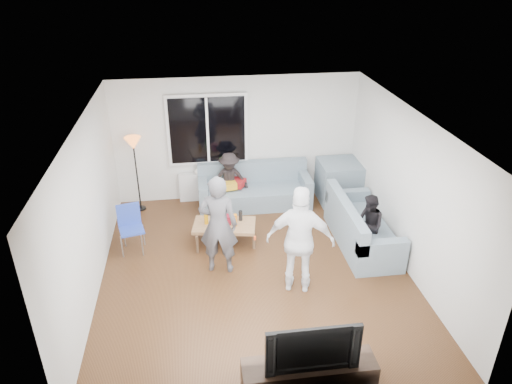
{
  "coord_description": "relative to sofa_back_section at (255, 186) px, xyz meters",
  "views": [
    {
      "loc": [
        -0.87,
        -6.43,
        4.76
      ],
      "look_at": [
        0.1,
        0.6,
        1.15
      ],
      "focal_mm": 33.33,
      "sensor_mm": 36.0,
      "label": 1
    }
  ],
  "objects": [
    {
      "name": "wall_right",
      "position": [
        2.22,
        -2.27,
        0.88
      ],
      "size": [
        0.04,
        5.5,
        2.6
      ],
      "primitive_type": "cube",
      "color": "silver",
      "rests_on": "ground"
    },
    {
      "name": "cushion_red",
      "position": [
        -0.38,
        0.06,
        0.09
      ],
      "size": [
        0.46,
        0.44,
        0.13
      ],
      "primitive_type": "cube",
      "rotation": [
        0.0,
        0.0,
        -0.52
      ],
      "color": "maroon",
      "rests_on": "sofa_back_section"
    },
    {
      "name": "coffee_table",
      "position": [
        -0.73,
        -1.39,
        -0.22
      ],
      "size": [
        1.19,
        0.78,
        0.4
      ],
      "primitive_type": "cube",
      "rotation": [
        0.0,
        0.0,
        -0.17
      ],
      "color": "#A57C50",
      "rests_on": "floor"
    },
    {
      "name": "radiator",
      "position": [
        -0.9,
        0.38,
        -0.11
      ],
      "size": [
        1.3,
        0.12,
        0.62
      ],
      "primitive_type": "cube",
      "color": "silver",
      "rests_on": "floor"
    },
    {
      "name": "pitcher",
      "position": [
        -0.69,
        -1.39,
        0.06
      ],
      "size": [
        0.17,
        0.17,
        0.17
      ],
      "primitive_type": "cylinder",
      "color": "maroon",
      "rests_on": "coffee_table"
    },
    {
      "name": "bottle_e",
      "position": [
        -0.43,
        -1.29,
        0.07
      ],
      "size": [
        0.07,
        0.07,
        0.19
      ],
      "primitive_type": "cylinder",
      "color": "black",
      "rests_on": "coffee_table"
    },
    {
      "name": "spectator_back",
      "position": [
        -0.51,
        0.03,
        0.16
      ],
      "size": [
        0.77,
        0.45,
        1.18
      ],
      "primitive_type": "imported",
      "rotation": [
        0.0,
        0.0,
        0.01
      ],
      "color": "black",
      "rests_on": "floor"
    },
    {
      "name": "player_left",
      "position": [
        -0.87,
        -2.17,
        0.43
      ],
      "size": [
        0.69,
        0.53,
        1.71
      ],
      "primitive_type": "imported",
      "rotation": [
        0.0,
        0.0,
        2.93
      ],
      "color": "#4B4B50",
      "rests_on": "floor"
    },
    {
      "name": "cushion_yellow",
      "position": [
        -0.59,
        -0.02,
        0.09
      ],
      "size": [
        0.44,
        0.39,
        0.14
      ],
      "primitive_type": "cube",
      "rotation": [
        0.0,
        0.0,
        0.2
      ],
      "color": "gold",
      "rests_on": "sofa_back_section"
    },
    {
      "name": "spectator_right",
      "position": [
        1.72,
        -2.01,
        0.13
      ],
      "size": [
        0.52,
        0.61,
        1.1
      ],
      "primitive_type": "imported",
      "rotation": [
        0.0,
        0.0,
        -1.36
      ],
      "color": "black",
      "rests_on": "floor"
    },
    {
      "name": "sofa_corner",
      "position": [
        1.8,
        0.0,
        0.0
      ],
      "size": [
        0.85,
        0.85,
        0.85
      ],
      "primitive_type": "cube",
      "color": "slate",
      "rests_on": "floor"
    },
    {
      "name": "side_chair",
      "position": [
        -2.35,
        -1.42,
        0.01
      ],
      "size": [
        0.48,
        0.48,
        0.86
      ],
      "primitive_type": null,
      "rotation": [
        0.0,
        0.0,
        0.24
      ],
      "color": "#2741AB",
      "rests_on": "floor"
    },
    {
      "name": "window_glass",
      "position": [
        -0.9,
        0.38,
        1.12
      ],
      "size": [
        1.5,
        0.02,
        1.35
      ],
      "primitive_type": "cube",
      "color": "black",
      "rests_on": "window_frame"
    },
    {
      "name": "floor_lamp",
      "position": [
        -2.35,
        0.13,
        0.36
      ],
      "size": [
        0.32,
        0.32,
        1.56
      ],
      "primitive_type": null,
      "color": "orange",
      "rests_on": "floor"
    },
    {
      "name": "television",
      "position": [
        0.01,
        -4.77,
        0.33
      ],
      "size": [
        1.1,
        0.14,
        0.63
      ],
      "primitive_type": "imported",
      "color": "black",
      "rests_on": "tv_console"
    },
    {
      "name": "potted_plant",
      "position": [
        -0.64,
        0.35,
        0.39
      ],
      "size": [
        0.26,
        0.23,
        0.39
      ],
      "primitive_type": "imported",
      "rotation": [
        0.0,
        0.0,
        -0.31
      ],
      "color": "#346628",
      "rests_on": "radiator"
    },
    {
      "name": "floor",
      "position": [
        -0.3,
        -2.27,
        -0.45
      ],
      "size": [
        5.0,
        5.5,
        0.04
      ],
      "primitive_type": "cube",
      "color": "#56351C",
      "rests_on": "ground"
    },
    {
      "name": "ceiling",
      "position": [
        -0.3,
        -2.27,
        2.2
      ],
      "size": [
        5.0,
        5.5,
        0.04
      ],
      "primitive_type": "cube",
      "color": "white",
      "rests_on": "ground"
    },
    {
      "name": "sofa_back_section",
      "position": [
        0.0,
        0.0,
        0.0
      ],
      "size": [
        2.3,
        0.85,
        0.85
      ],
      "primitive_type": null,
      "color": "slate",
      "rests_on": "floor"
    },
    {
      "name": "bottle_b",
      "position": [
        -0.88,
        -1.49,
        0.1
      ],
      "size": [
        0.08,
        0.08,
        0.24
      ],
      "primitive_type": "cylinder",
      "color": "#1A9226",
      "rests_on": "coffee_table"
    },
    {
      "name": "vase",
      "position": [
        -1.13,
        0.35,
        0.28
      ],
      "size": [
        0.17,
        0.17,
        0.16
      ],
      "primitive_type": "imported",
      "rotation": [
        0.0,
        0.0,
        -0.11
      ],
      "color": "white",
      "rests_on": "radiator"
    },
    {
      "name": "wall_back",
      "position": [
        -0.3,
        0.5,
        0.88
      ],
      "size": [
        5.0,
        0.04,
        2.6
      ],
      "primitive_type": "cube",
      "color": "silver",
      "rests_on": "ground"
    },
    {
      "name": "bottle_a",
      "position": [
        -1.05,
        -1.33,
        0.07
      ],
      "size": [
        0.07,
        0.07,
        0.2
      ],
      "primitive_type": "cylinder",
      "color": "#F5A30E",
      "rests_on": "coffee_table"
    },
    {
      "name": "wall_front",
      "position": [
        -0.3,
        -5.04,
        0.88
      ],
      "size": [
        5.0,
        0.04,
        2.6
      ],
      "primitive_type": "cube",
      "color": "silver",
      "rests_on": "ground"
    },
    {
      "name": "window_frame",
      "position": [
        -0.9,
        0.42,
        1.12
      ],
      "size": [
        1.62,
        0.06,
        1.47
      ],
      "primitive_type": "cube",
      "color": "white",
      "rests_on": "wall_back"
    },
    {
      "name": "sofa_right_section",
      "position": [
        1.72,
        -1.73,
        0.0
      ],
      "size": [
        2.0,
        0.85,
        0.85
      ],
      "primitive_type": null,
      "rotation": [
        0.0,
        0.0,
        1.57
      ],
      "color": "slate",
      "rests_on": "floor"
    },
    {
      "name": "bottle_d",
      "position": [
        -0.54,
        -1.46,
        0.09
      ],
      "size": [
        0.07,
        0.07,
        0.22
      ],
      "primitive_type": "cylinder",
      "color": "orange",
      "rests_on": "coffee_table"
    },
    {
      "name": "window_mullion",
      "position": [
        -0.9,
        0.37,
        1.12
      ],
      "size": [
        0.05,
        0.03,
        1.35
      ],
      "primitive_type": "cube",
      "color": "white",
      "rests_on": "window_frame"
    },
    {
      "name": "player_right",
      "position": [
        0.31,
        -2.83,
        0.46
      ],
      "size": [
        1.11,
        0.71,
        1.76
      ],
      "primitive_type": "imported",
      "rotation": [
        0.0,
        0.0,
        2.85
      ],
      "color": "white",
      "rests_on": "floor"
    },
    {
      "name": "tv_console",
      "position": [
        0.01,
        -4.77,
        -0.2
      ],
      "size": [
        1.6,
        0.4,
        0.44
      ],
      "primitive_type": "cube",
      "color": "#302218",
      "rests_on": "floor"
    },
    {
      "name": "wall_left",
      "position": [
        -2.82,
        -2.27,
        0.88
      ],
      "size": [
        0.04,
        5.5,
        2.6
      ],
      "primitive_type": "cube",
      "color": "silver",
      "rests_on": "ground"
    }
  ]
}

